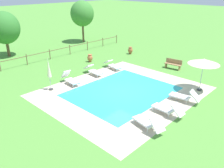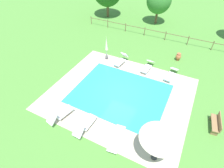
% 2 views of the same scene
% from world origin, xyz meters
% --- Properties ---
extents(ground_plane, '(160.00, 160.00, 0.00)m').
position_xyz_m(ground_plane, '(0.00, 0.00, 0.00)').
color(ground_plane, '#518E38').
extents(pool_deck_paving, '(10.70, 9.26, 0.01)m').
position_xyz_m(pool_deck_paving, '(0.00, 0.00, 0.00)').
color(pool_deck_paving, beige).
rests_on(pool_deck_paving, ground).
extents(swimming_pool_water, '(7.18, 5.74, 0.01)m').
position_xyz_m(swimming_pool_water, '(0.00, 0.00, 0.01)').
color(swimming_pool_water, '#2DB7C6').
rests_on(swimming_pool_water, ground).
extents(pool_coping_rim, '(7.66, 6.22, 0.01)m').
position_xyz_m(pool_coping_rim, '(0.00, 0.00, 0.01)').
color(pool_coping_rim, beige).
rests_on(pool_coping_rim, ground).
extents(sun_lounger_north_near_steps, '(0.90, 2.12, 0.74)m').
position_xyz_m(sun_lounger_north_near_steps, '(3.09, 3.82, 0.36)').
color(sun_lounger_north_near_steps, white).
rests_on(sun_lounger_north_near_steps, ground).
extents(sun_lounger_north_mid, '(0.86, 2.01, 0.90)m').
position_xyz_m(sun_lounger_north_mid, '(1.63, -3.90, 0.38)').
color(sun_lounger_north_mid, white).
rests_on(sun_lounger_north_mid, ground).
extents(sun_lounger_north_far, '(0.81, 1.93, 0.97)m').
position_xyz_m(sun_lounger_north_far, '(-1.67, 3.79, 0.39)').
color(sun_lounger_north_far, white).
rests_on(sun_lounger_north_far, ground).
extents(sun_lounger_north_end, '(0.67, 1.98, 0.89)m').
position_xyz_m(sun_lounger_north_end, '(-0.58, -3.98, 0.38)').
color(sun_lounger_north_end, white).
rests_on(sun_lounger_north_end, ground).
extents(sun_lounger_south_near_corner, '(0.78, 2.07, 0.80)m').
position_xyz_m(sun_lounger_south_near_corner, '(0.89, 3.99, 0.37)').
color(sun_lounger_south_near_corner, white).
rests_on(sun_lounger_south_near_corner, ground).
extents(sun_lounger_south_mid, '(0.98, 2.02, 0.92)m').
position_xyz_m(sun_lounger_south_mid, '(-2.54, -4.01, 0.38)').
color(sun_lounger_south_mid, white).
rests_on(sun_lounger_south_mid, ground).
extents(patio_umbrella_open_foreground, '(2.12, 2.12, 2.39)m').
position_xyz_m(patio_umbrella_open_foreground, '(3.99, -3.90, 2.16)').
color(patio_umbrella_open_foreground, '#383838').
rests_on(patio_umbrella_open_foreground, ground).
extents(patio_umbrella_closed_row_west, '(0.32, 0.32, 2.35)m').
position_xyz_m(patio_umbrella_closed_row_west, '(-3.31, 3.94, 1.53)').
color(patio_umbrella_closed_row_west, '#383838').
rests_on(patio_umbrella_closed_row_west, ground).
extents(wooden_bench_lawn_side, '(0.63, 1.54, 0.87)m').
position_xyz_m(wooden_bench_lawn_side, '(6.89, -0.09, 0.47)').
color(wooden_bench_lawn_side, '#937047').
rests_on(wooden_bench_lawn_side, ground).
extents(terracotta_urn_near_fence, '(0.50, 0.50, 0.78)m').
position_xyz_m(terracotta_urn_near_fence, '(7.99, 5.82, 0.42)').
color(terracotta_urn_near_fence, '#A85B38').
rests_on(terracotta_urn_near_fence, ground).
extents(terracotta_urn_by_tree, '(0.51, 0.51, 0.75)m').
position_xyz_m(terracotta_urn_by_tree, '(3.05, 6.89, 0.40)').
color(terracotta_urn_by_tree, '#B7663D').
rests_on(terracotta_urn_by_tree, ground).
extents(perimeter_fence, '(20.14, 0.08, 1.05)m').
position_xyz_m(perimeter_fence, '(0.81, 10.49, 0.67)').
color(perimeter_fence, brown).
rests_on(perimeter_fence, ground).
extents(tree_far_west, '(2.99, 2.99, 5.25)m').
position_xyz_m(tree_far_west, '(8.26, 14.11, 3.63)').
color(tree_far_west, brown).
rests_on(tree_far_west, ground).
extents(tree_west_mid, '(3.10, 3.10, 4.63)m').
position_xyz_m(tree_west_mid, '(-1.57, 14.68, 2.97)').
color(tree_west_mid, brown).
rests_on(tree_west_mid, ground).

